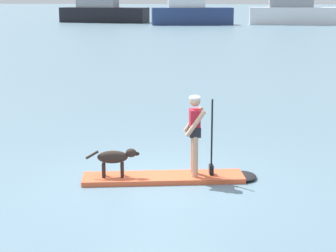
% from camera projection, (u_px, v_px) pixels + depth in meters
% --- Properties ---
extents(ground_plane, '(400.00, 400.00, 0.00)m').
position_uv_depth(ground_plane, '(163.00, 180.00, 11.73)').
color(ground_plane, slate).
extents(paddleboard, '(3.61, 1.26, 0.10)m').
position_uv_depth(paddleboard, '(175.00, 177.00, 11.74)').
color(paddleboard, '#E55933').
rests_on(paddleboard, ground_plane).
extents(person_paddler, '(0.64, 0.53, 1.64)m').
position_uv_depth(person_paddler, '(195.00, 129.00, 11.54)').
color(person_paddler, tan).
rests_on(person_paddler, paddleboard).
extents(dog, '(1.08, 0.32, 0.58)m').
position_uv_depth(dog, '(115.00, 158.00, 11.56)').
color(dog, '#2D231E').
rests_on(dog, paddleboard).
extents(moored_boat_far_starboard, '(11.84, 4.95, 11.48)m').
position_uv_depth(moored_boat_far_starboard, '(102.00, 10.00, 75.45)').
color(moored_boat_far_starboard, black).
rests_on(moored_boat_far_starboard, ground_plane).
extents(moored_boat_starboard, '(9.98, 4.08, 10.91)m').
position_uv_depth(moored_boat_starboard, '(191.00, 12.00, 69.52)').
color(moored_boat_starboard, navy).
rests_on(moored_boat_starboard, ground_plane).
extents(moored_boat_port, '(11.62, 2.43, 12.38)m').
position_uv_depth(moored_boat_port, '(296.00, 12.00, 70.26)').
color(moored_boat_port, white).
rests_on(moored_boat_port, ground_plane).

